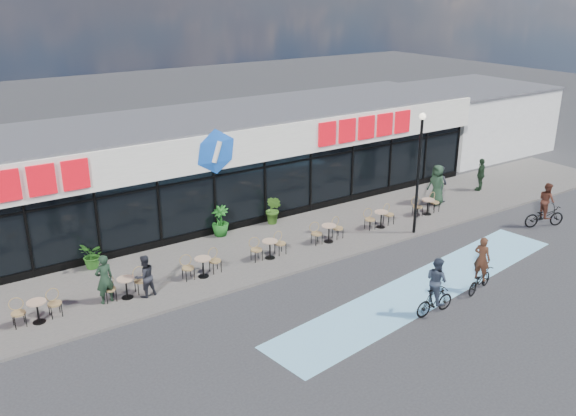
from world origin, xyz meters
The scene contains 24 objects.
ground centered at (0.00, 0.00, 0.00)m, with size 120.00×120.00×0.00m, color #28282B.
sidewalk centered at (0.00, 4.50, 0.05)m, with size 44.00×5.00×0.10m, color #58554E.
bike_lane centered at (4.00, -1.50, 0.01)m, with size 14.00×2.20×0.01m, color #77BBE0.
building centered at (0.00, 9.93, 2.34)m, with size 30.60×6.57×4.75m.
neighbour_building centered at (20.50, 11.00, 2.06)m, with size 9.20×7.20×4.11m.
lamp_post centered at (7.16, 2.30, 3.20)m, with size 0.28×0.28×5.23m.
bistro_set_1 centered at (-8.11, 3.64, 0.56)m, with size 1.54×0.62×0.90m.
bistro_set_2 centered at (-5.22, 3.64, 0.56)m, with size 1.54×0.62×0.90m.
bistro_set_3 centered at (-2.32, 3.64, 0.56)m, with size 1.54×0.62×0.90m.
bistro_set_4 centered at (0.57, 3.64, 0.56)m, with size 1.54×0.62×0.90m.
bistro_set_5 centered at (3.47, 3.64, 0.56)m, with size 1.54×0.62×0.90m.
bistro_set_6 centered at (6.36, 3.64, 0.56)m, with size 1.54×0.62×0.90m.
bistro_set_7 centered at (9.26, 3.64, 0.56)m, with size 1.54×0.62×0.90m.
potted_plant_left centered at (-5.46, 6.51, 0.62)m, with size 0.93×0.81×1.04m, color #225418.
potted_plant_mid centered at (0.06, 6.68, 0.75)m, with size 0.73×0.73×1.31m, color #175318.
potted_plant_right centered at (2.65, 6.54, 0.77)m, with size 0.74×0.59×1.34m, color #325D1A.
patron_left centered at (-5.90, 3.63, 0.97)m, with size 0.63×0.42×1.73m, color black.
patron_right centered at (-4.63, 3.30, 0.86)m, with size 0.74×0.58×1.52m, color black.
pedestrian_a centered at (10.67, 4.37, 1.08)m, with size 0.96×0.63×1.97m, color #1B3120.
pedestrian_b centered at (11.12, 4.62, 1.00)m, with size 0.88×0.68×1.81m, color #21232A.
pedestrian_c centered at (14.14, 4.57, 0.95)m, with size 1.00×0.42×1.71m, color black.
cyclist_a centered at (5.35, -2.70, 0.69)m, with size 1.68×0.95×2.05m.
cyclist_b centered at (12.64, -0.25, 0.78)m, with size 1.99×1.31×2.04m.
cyclist_c centered at (2.84, -2.96, 0.87)m, with size 1.58×0.78×2.02m.
Camera 1 is at (-10.97, -14.92, 10.21)m, focal length 38.00 mm.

